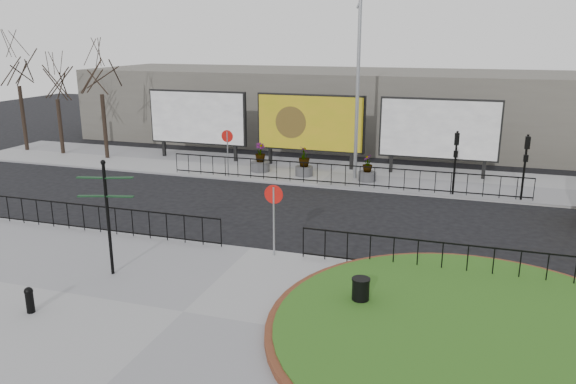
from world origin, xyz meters
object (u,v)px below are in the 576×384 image
at_px(planter_b, 304,164).
at_px(planter_c, 367,172).
at_px(planter_a, 260,161).
at_px(bollard, 29,299).
at_px(fingerpost_sign, 107,206).
at_px(billboard_mid, 310,123).
at_px(litter_bin, 361,293).
at_px(lamp_post, 358,87).

relative_size(planter_b, planter_c, 1.15).
distance_m(planter_a, planter_b, 2.59).
height_order(bollard, planter_a, planter_a).
xyz_separation_m(fingerpost_sign, planter_b, (2.11, 14.19, -1.59)).
bearing_deg(bollard, planter_a, 89.61).
relative_size(billboard_mid, planter_c, 4.52).
relative_size(litter_bin, planter_c, 0.62).
bearing_deg(planter_c, litter_bin, -80.62).
height_order(fingerpost_sign, bollard, fingerpost_sign).
bearing_deg(planter_a, litter_bin, -59.84).
bearing_deg(planter_b, bollard, -98.97).
xyz_separation_m(lamp_post, planter_b, (-2.71, -0.22, -4.09)).
height_order(billboard_mid, fingerpost_sign, billboard_mid).
xyz_separation_m(planter_a, planter_c, (5.98, -0.31, -0.08)).
xyz_separation_m(planter_b, planter_c, (3.40, -0.09, -0.13)).
height_order(lamp_post, planter_a, lamp_post).
relative_size(billboard_mid, planter_a, 3.94).
bearing_deg(litter_bin, billboard_mid, 110.31).
distance_m(billboard_mid, litter_bin, 17.41).
relative_size(fingerpost_sign, planter_b, 2.32).
bearing_deg(billboard_mid, bollard, -97.09).
relative_size(lamp_post, fingerpost_sign, 2.53).
height_order(fingerpost_sign, planter_c, fingerpost_sign).
height_order(lamp_post, fingerpost_sign, lamp_post).
height_order(lamp_post, bollard, lamp_post).
bearing_deg(lamp_post, planter_b, -175.35).
bearing_deg(planter_b, billboard_mid, 97.79).
bearing_deg(planter_b, planter_a, 175.12).
relative_size(bollard, litter_bin, 0.87).
distance_m(bollard, planter_a, 17.29).
relative_size(planter_a, planter_b, 1.00).
relative_size(lamp_post, litter_bin, 10.95).
height_order(planter_a, planter_c, planter_a).
bearing_deg(litter_bin, planter_c, 99.38).
relative_size(fingerpost_sign, litter_bin, 4.33).
xyz_separation_m(lamp_post, bollard, (-5.40, -17.29, -4.30)).
relative_size(bollard, planter_c, 0.54).
distance_m(lamp_post, fingerpost_sign, 15.40).
bearing_deg(bollard, planter_c, 70.25).
bearing_deg(litter_bin, bollard, -160.06).
bearing_deg(litter_bin, lamp_post, 101.87).
relative_size(lamp_post, planter_b, 5.87).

